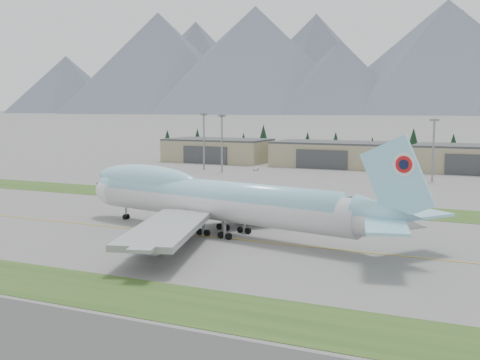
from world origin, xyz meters
The scene contains 12 objects.
ground centered at (0.00, 0.00, 0.00)m, with size 7000.00×7000.00×0.00m, color #61615F.
grass_strip_near centered at (0.00, -38.00, 0.00)m, with size 400.00×14.00×0.08m, color #2D4F1C.
grass_strip_far centered at (0.00, 45.00, 0.00)m, with size 400.00×18.00×0.08m, color #2D4F1C.
taxiway_line_main centered at (0.00, 0.00, 0.00)m, with size 400.00×0.40×0.02m, color gold.
boeing_747_freighter centered at (3.84, 3.54, 7.01)m, with size 81.10×68.41×21.27m.
hangar_left centered at (-70.00, 149.90, 5.39)m, with size 48.00×26.60×10.80m.
hangar_center centered at (-15.00, 149.90, 5.39)m, with size 48.00×26.60×10.80m.
hangar_right centered at (45.00, 149.90, 5.39)m, with size 48.00×26.60×10.80m.
floodlight_masts centered at (12.80, 109.84, 16.16)m, with size 141.40×9.79×24.45m.
service_vehicle_a centered at (-37.45, 119.95, 0.00)m, with size 1.34×3.31×1.13m, color white.
service_vehicle_b centered at (24.32, 110.04, 0.00)m, with size 1.18×3.34×1.10m, color gold.
conifer_belt centered at (-5.01, 211.51, 6.80)m, with size 269.43×14.75×16.31m.
Camera 1 is at (58.75, -103.94, 25.58)m, focal length 45.00 mm.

